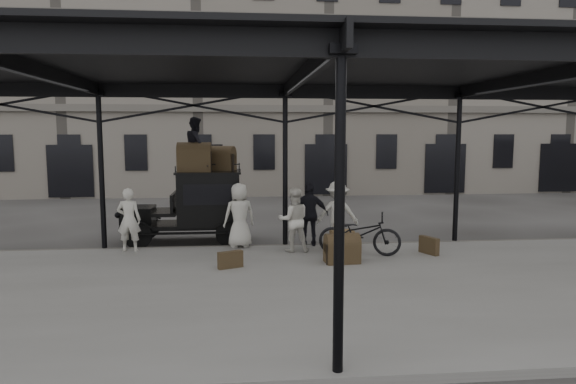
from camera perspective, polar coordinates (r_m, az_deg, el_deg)
name	(u,v)px	position (r m, az deg, el deg)	size (l,w,h in m)	color
ground	(293,268)	(12.77, 0.51, -8.44)	(120.00, 120.00, 0.00)	#383533
platform	(303,290)	(10.84, 1.63, -10.81)	(28.00, 8.00, 0.15)	slate
canopy	(302,69)	(10.69, 1.52, 13.47)	(22.50, 9.00, 4.74)	black
building_frontage	(260,68)	(30.51, -3.10, 13.61)	(64.00, 8.00, 14.00)	slate
taxi	(199,203)	(15.62, -9.88, -1.24)	(3.65, 1.55, 2.18)	black
porter_left	(129,220)	(14.32, -17.26, -2.97)	(0.62, 0.41, 1.71)	beige
porter_midleft	(294,220)	(13.67, 0.65, -3.11)	(0.83, 0.65, 1.72)	beige
porter_centre	(239,215)	(14.25, -5.42, -2.58)	(0.87, 0.57, 1.79)	#BCB8AC
porter_official	(310,214)	(14.38, 2.45, -2.49)	(1.04, 0.43, 1.78)	black
porter_right	(337,213)	(14.51, 5.52, -2.38)	(1.17, 0.67, 1.81)	#BCB8AC
bicycle	(360,234)	(13.47, 7.97, -4.62)	(0.74, 2.12, 1.12)	black
porter_roof	(196,144)	(15.38, -10.16, 5.25)	(0.77, 0.60, 1.59)	black
steamer_trunk_roof_near	(194,159)	(15.26, -10.35, 3.59)	(0.97, 0.59, 0.71)	#463720
steamer_trunk_roof_far	(221,160)	(15.66, -7.47, 3.54)	(0.83, 0.51, 0.61)	#463720
steamer_trunk_platform	(342,250)	(12.69, 6.02, -6.47)	(0.83, 0.51, 0.61)	#463720
wicker_hamper	(342,239)	(14.21, 6.02, -5.26)	(0.60, 0.45, 0.50)	olive
suitcase_upright	(429,245)	(14.01, 15.39, -5.74)	(0.15, 0.60, 0.45)	#463720
suitcase_flat	(230,260)	(12.23, -6.42, -7.48)	(0.60, 0.15, 0.40)	#463720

